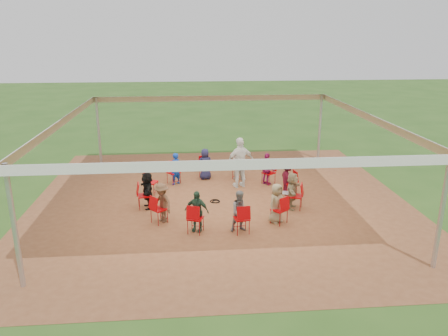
{
  "coord_description": "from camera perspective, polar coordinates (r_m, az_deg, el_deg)",
  "views": [
    {
      "loc": [
        -1.09,
        -14.28,
        5.65
      ],
      "look_at": [
        0.16,
        0.3,
        1.12
      ],
      "focal_mm": 35.0,
      "sensor_mm": 36.0,
      "label": 1
    }
  ],
  "objects": [
    {
      "name": "chair_3",
      "position": [
        17.65,
        1.86,
        0.05
      ],
      "size": [
        0.55,
        0.56,
        0.9
      ],
      "primitive_type": null,
      "rotation": [
        0.0,
        0.0,
        2.78
      ],
      "color": "#BF0004",
      "rests_on": "ground"
    },
    {
      "name": "person_seated_2",
      "position": [
        16.92,
        5.62,
        -0.13
      ],
      "size": [
        0.76,
        0.81,
        1.26
      ],
      "primitive_type": "imported",
      "rotation": [
        0.0,
        0.0,
        2.26
      ],
      "color": "#9B1B5D",
      "rests_on": "ground"
    },
    {
      "name": "chair_7",
      "position": [
        14.87,
        -10.39,
        -3.57
      ],
      "size": [
        0.5,
        0.49,
        0.9
      ],
      "primitive_type": null,
      "rotation": [
        0.0,
        0.0,
        -1.41
      ],
      "color": "#BF0004",
      "rests_on": "ground"
    },
    {
      "name": "chair_6",
      "position": [
        16.13,
        -9.51,
        -1.87
      ],
      "size": [
        0.56,
        0.55,
        0.9
      ],
      "primitive_type": null,
      "rotation": [
        0.0,
        0.0,
        -1.93
      ],
      "color": "#BF0004",
      "rests_on": "ground"
    },
    {
      "name": "ground",
      "position": [
        15.4,
        -0.5,
        -4.33
      ],
      "size": [
        80.0,
        80.0,
        0.0
      ],
      "primitive_type": "plane",
      "color": "#2B5219",
      "rests_on": "ground"
    },
    {
      "name": "chair_4",
      "position": [
        17.67,
        -2.55,
        0.06
      ],
      "size": [
        0.49,
        0.5,
        0.9
      ],
      "primitive_type": null,
      "rotation": [
        0.0,
        0.0,
        -2.98
      ],
      "color": "#BF0004",
      "rests_on": "ground"
    },
    {
      "name": "person_seated_0",
      "position": [
        14.72,
        8.92,
        -2.95
      ],
      "size": [
        0.82,
        1.24,
        1.26
      ],
      "primitive_type": "imported",
      "rotation": [
        0.0,
        0.0,
        1.21
      ],
      "color": "#95855E",
      "rests_on": "ground"
    },
    {
      "name": "person_seated_9",
      "position": [
        12.92,
        2.18,
        -5.66
      ],
      "size": [
        0.66,
        0.45,
        1.26
      ],
      "primitive_type": "imported",
      "rotation": [
        0.0,
        0.0,
        0.17
      ],
      "color": "slate",
      "rests_on": "ground"
    },
    {
      "name": "person_seated_7",
      "position": [
        13.67,
        -8.11,
        -4.51
      ],
      "size": [
        0.83,
        0.88,
        1.26
      ],
      "primitive_type": "imported",
      "rotation": [
        0.0,
        0.0,
        -0.88
      ],
      "color": "brown",
      "rests_on": "ground"
    },
    {
      "name": "standing_person",
      "position": [
        16.51,
        2.15,
        0.72
      ],
      "size": [
        1.25,
        0.89,
        1.93
      ],
      "primitive_type": "imported",
      "rotation": [
        0.0,
        0.0,
        3.45
      ],
      "color": "white",
      "rests_on": "ground"
    },
    {
      "name": "chair_11",
      "position": [
        13.6,
        7.23,
        -5.44
      ],
      "size": [
        0.6,
        0.61,
        0.9
      ],
      "primitive_type": null,
      "rotation": [
        0.0,
        0.0,
        0.69
      ],
      "color": "#BF0004",
      "rests_on": "ground"
    },
    {
      "name": "person_seated_8",
      "position": [
        12.95,
        -3.59,
        -5.63
      ],
      "size": [
        0.82,
        0.61,
        1.26
      ],
      "primitive_type": "imported",
      "rotation": [
        0.0,
        0.0,
        -0.36
      ],
      "color": "#274935",
      "rests_on": "ground"
    },
    {
      "name": "dirt_patch",
      "position": [
        15.4,
        -0.5,
        -4.31
      ],
      "size": [
        13.0,
        13.0,
        0.0
      ],
      "primitive_type": "plane",
      "color": "brown",
      "rests_on": "ground"
    },
    {
      "name": "person_seated_1",
      "position": [
        15.93,
        8.27,
        -1.34
      ],
      "size": [
        0.53,
        0.87,
        1.26
      ],
      "primitive_type": "imported",
      "rotation": [
        0.0,
        0.0,
        1.74
      ],
      "color": "#430917",
      "rests_on": "ground"
    },
    {
      "name": "person_seated_3",
      "position": [
        17.48,
        1.77,
        0.51
      ],
      "size": [
        0.7,
        0.54,
        1.26
      ],
      "primitive_type": "imported",
      "rotation": [
        0.0,
        0.0,
        2.78
      ],
      "color": "#B5AEA1",
      "rests_on": "ground"
    },
    {
      "name": "laptop",
      "position": [
        14.75,
        8.3,
        -3.02
      ],
      "size": [
        0.37,
        0.41,
        0.23
      ],
      "rotation": [
        0.0,
        0.0,
        1.21
      ],
      "color": "#B7B7BC",
      "rests_on": "ground"
    },
    {
      "name": "cable_coil",
      "position": [
        15.32,
        -1.13,
        -4.37
      ],
      "size": [
        0.43,
        0.43,
        0.03
      ],
      "rotation": [
        0.0,
        0.0,
        -0.27
      ],
      "color": "black",
      "rests_on": "ground"
    },
    {
      "name": "chair_8",
      "position": [
        13.68,
        -8.49,
        -5.36
      ],
      "size": [
        0.61,
        0.6,
        0.9
      ],
      "primitive_type": null,
      "rotation": [
        0.0,
        0.0,
        -0.88
      ],
      "color": "#BF0004",
      "rests_on": "ground"
    },
    {
      "name": "person_seated_6",
      "position": [
        14.81,
        -9.96,
        -2.87
      ],
      "size": [
        0.62,
        1.22,
        1.26
      ],
      "primitive_type": "imported",
      "rotation": [
        0.0,
        0.0,
        -1.41
      ],
      "color": "black",
      "rests_on": "ground"
    },
    {
      "name": "chair_0",
      "position": [
        14.77,
        9.35,
        -3.66
      ],
      "size": [
        0.56,
        0.55,
        0.9
      ],
      "primitive_type": null,
      "rotation": [
        0.0,
        0.0,
        1.21
      ],
      "color": "#BF0004",
      "rests_on": "ground"
    },
    {
      "name": "person_seated_10",
      "position": [
        13.6,
        6.86,
        -4.59
      ],
      "size": [
        0.69,
        0.66,
        1.26
      ],
      "primitive_type": "imported",
      "rotation": [
        0.0,
        0.0,
        0.69
      ],
      "color": "#95855E",
      "rests_on": "ground"
    },
    {
      "name": "person_seated_5",
      "position": [
        16.98,
        -6.38,
        -0.1
      ],
      "size": [
        0.55,
        0.52,
        1.26
      ],
      "primitive_type": "imported",
      "rotation": [
        0.0,
        0.0,
        -2.45
      ],
      "color": "#0D37AD",
      "rests_on": "ground"
    },
    {
      "name": "chair_1",
      "position": [
        16.04,
        8.64,
        -1.93
      ],
      "size": [
        0.5,
        0.49,
        0.9
      ],
      "primitive_type": null,
      "rotation": [
        0.0,
        0.0,
        1.74
      ],
      "color": "#BF0004",
      "rests_on": "ground"
    },
    {
      "name": "chair_9",
      "position": [
        12.92,
        -3.75,
        -6.59
      ],
      "size": [
        0.55,
        0.56,
        0.9
      ],
      "primitive_type": null,
      "rotation": [
        0.0,
        0.0,
        -0.36
      ],
      "color": "#BF0004",
      "rests_on": "ground"
    },
    {
      "name": "tent",
      "position": [
        14.69,
        -0.52,
        4.3
      ],
      "size": [
        10.33,
        10.33,
        3.0
      ],
      "color": "#B2B2B7",
      "rests_on": "ground"
    },
    {
      "name": "chair_2",
      "position": [
        17.07,
        5.86,
        -0.64
      ],
      "size": [
        0.61,
        0.6,
        0.9
      ],
      "primitive_type": null,
      "rotation": [
        0.0,
        0.0,
        2.26
      ],
      "color": "#BF0004",
      "rests_on": "ground"
    },
    {
      "name": "chair_10",
      "position": [
        12.89,
        2.32,
        -6.62
      ],
      "size": [
        0.49,
        0.5,
        0.9
      ],
      "primitive_type": null,
      "rotation": [
        0.0,
        0.0,
        0.17
      ],
      "color": "#BF0004",
      "rests_on": "ground"
    },
    {
      "name": "chair_5",
      "position": [
        17.13,
        -6.61,
        -0.6
      ],
      "size": [
        0.6,
        0.61,
        0.9
      ],
      "primitive_type": null,
      "rotation": [
        0.0,
        0.0,
        -2.45
      ],
      "color": "#BF0004",
      "rests_on": "ground"
    },
    {
      "name": "person_seated_4",
      "position": [
        17.5,
        -2.48,
        0.52
      ],
      "size": [
        0.66,
        0.44,
        1.26
      ],
      "primitive_type": "imported",
      "rotation": [
        0.0,
        0.0,
        -2.98
      ],
      "color": "#1D1F42",
      "rests_on": "ground"
    }
  ]
}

